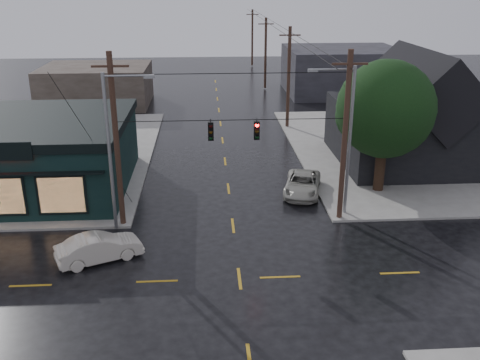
{
  "coord_description": "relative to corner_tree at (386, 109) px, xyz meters",
  "views": [
    {
      "loc": [
        -1.45,
        -22.66,
        13.68
      ],
      "look_at": [
        0.36,
        5.04,
        3.25
      ],
      "focal_mm": 40.0,
      "sensor_mm": 36.0,
      "label": 1
    }
  ],
  "objects": [
    {
      "name": "utility_pole_ne",
      "position": [
        -3.74,
        -4.31,
        -5.75
      ],
      "size": [
        2.0,
        0.32,
        10.15
      ],
      "primitive_type": null,
      "color": "black",
      "rests_on": "ground"
    },
    {
      "name": "streetlight_nw",
      "position": [
        -17.04,
        -5.01,
        -5.75
      ],
      "size": [
        5.4,
        0.3,
        9.15
      ],
      "primitive_type": null,
      "color": "gray",
      "rests_on": "ground"
    },
    {
      "name": "streetlight_ne",
      "position": [
        -3.24,
        -3.61,
        -5.75
      ],
      "size": [
        5.4,
        0.3,
        9.15
      ],
      "primitive_type": null,
      "color": "gray",
      "rests_on": "ground"
    },
    {
      "name": "utility_pole_far_a",
      "position": [
        -3.74,
        17.19,
        -5.75
      ],
      "size": [
        2.0,
        0.32,
        9.65
      ],
      "primitive_type": null,
      "color": "black",
      "rests_on": "ground"
    },
    {
      "name": "bg_building_west",
      "position": [
        -24.24,
        29.19,
        -3.55
      ],
      "size": [
        12.0,
        10.0,
        4.4
      ],
      "primitive_type": "cube",
      "color": "#362D27",
      "rests_on": "ground"
    },
    {
      "name": "suv_silver",
      "position": [
        -5.26,
        -0.04,
        -5.07
      ],
      "size": [
        3.41,
        5.35,
        1.37
      ],
      "primitive_type": "imported",
      "rotation": [
        0.0,
        0.0,
        -0.25
      ],
      "color": "#A19F94",
      "rests_on": "ground"
    },
    {
      "name": "ne_building",
      "position": [
        4.76,
        6.19,
        -1.28
      ],
      "size": [
        12.6,
        11.6,
        8.75
      ],
      "color": "black",
      "rests_on": "ground"
    },
    {
      "name": "span_signal_assembly",
      "position": [
        -10.15,
        -4.31,
        -0.06
      ],
      "size": [
        13.0,
        0.48,
        1.23
      ],
      "color": "black",
      "rests_on": "ground"
    },
    {
      "name": "corner_tree",
      "position": [
        0.0,
        0.0,
        0.0
      ],
      "size": [
        6.44,
        6.44,
        8.85
      ],
      "color": "black",
      "rests_on": "ground"
    },
    {
      "name": "utility_pole_far_b",
      "position": [
        -3.74,
        37.19,
        -5.75
      ],
      "size": [
        2.0,
        0.32,
        9.15
      ],
      "primitive_type": null,
      "color": "black",
      "rests_on": "ground"
    },
    {
      "name": "pizza_shop",
      "position": [
        -25.24,
        2.14,
        -3.2
      ],
      "size": [
        16.3,
        12.34,
        4.9
      ],
      "color": "black",
      "rests_on": "ground"
    },
    {
      "name": "ground_plane",
      "position": [
        -10.24,
        -10.81,
        -5.75
      ],
      "size": [
        160.0,
        160.0,
        0.0
      ],
      "primitive_type": "plane",
      "color": "black"
    },
    {
      "name": "utility_pole_nw",
      "position": [
        -16.74,
        -4.31,
        -5.75
      ],
      "size": [
        2.0,
        0.32,
        10.15
      ],
      "primitive_type": null,
      "color": "black",
      "rests_on": "ground"
    },
    {
      "name": "utility_pole_far_c",
      "position": [
        -3.74,
        57.19,
        -5.75
      ],
      "size": [
        2.0,
        0.32,
        9.15
      ],
      "primitive_type": null,
      "color": "black",
      "rests_on": "ground"
    },
    {
      "name": "sedan_cream",
      "position": [
        -17.34,
        -8.51,
        -5.04
      ],
      "size": [
        4.59,
        3.2,
        1.43
      ],
      "primitive_type": "imported",
      "rotation": [
        0.0,
        0.0,
        2.0
      ],
      "color": "beige",
      "rests_on": "ground"
    },
    {
      "name": "bg_building_east",
      "position": [
        5.76,
        34.19,
        -2.95
      ],
      "size": [
        14.0,
        12.0,
        5.6
      ],
      "primitive_type": "cube",
      "color": "#242429",
      "rests_on": "ground"
    },
    {
      "name": "sidewalk_ne",
      "position": [
        9.76,
        9.19,
        -5.68
      ],
      "size": [
        28.0,
        28.0,
        0.15
      ],
      "primitive_type": "cube",
      "color": "gray",
      "rests_on": "ground"
    }
  ]
}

